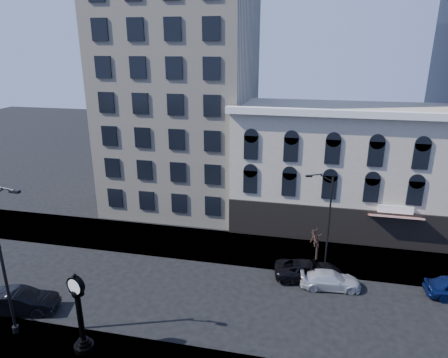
# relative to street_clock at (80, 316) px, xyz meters

# --- Properties ---
(ground) EXTENTS (160.00, 160.00, 0.00)m
(ground) POSITION_rel_street_clock_xyz_m (4.40, 6.63, -2.50)
(ground) COLOR black
(ground) RESTS_ON ground
(sidewalk_far) EXTENTS (160.00, 6.00, 0.12)m
(sidewalk_far) POSITION_rel_street_clock_xyz_m (4.40, 14.63, -2.44)
(sidewalk_far) COLOR gray
(sidewalk_far) RESTS_ON ground
(cream_tower) EXTENTS (15.90, 15.40, 42.50)m
(cream_tower) POSITION_rel_street_clock_xyz_m (-1.72, 25.51, 16.82)
(cream_tower) COLOR beige
(cream_tower) RESTS_ON ground
(victorian_row) EXTENTS (22.60, 11.19, 12.50)m
(victorian_row) POSITION_rel_street_clock_xyz_m (16.40, 22.52, 3.50)
(victorian_row) COLOR beige
(victorian_row) RESTS_ON ground
(street_clock) EXTENTS (1.19, 1.19, 5.25)m
(street_clock) POSITION_rel_street_clock_xyz_m (0.00, 0.00, 0.00)
(street_clock) COLOR black
(street_clock) RESTS_ON sidewalk_near
(street_lamp_near) EXTENTS (2.66, 0.49, 10.28)m
(street_lamp_near) POSITION_rel_street_clock_xyz_m (-4.35, 0.36, 5.38)
(street_lamp_near) COLOR black
(street_lamp_near) RESTS_ON sidewalk_near
(street_lamp_far) EXTENTS (2.11, 0.88, 8.43)m
(street_lamp_far) POSITION_rel_street_clock_xyz_m (13.92, 12.44, 3.98)
(street_lamp_far) COLOR black
(street_lamp_far) RESTS_ON sidewalk_far
(bare_tree_far) EXTENTS (1.86, 1.86, 3.19)m
(bare_tree_far) POSITION_rel_street_clock_xyz_m (13.83, 13.95, 0.02)
(bare_tree_far) COLOR black
(bare_tree_far) RESTS_ON sidewalk_far
(car_near_b) EXTENTS (5.34, 2.96, 1.67)m
(car_near_b) POSITION_rel_street_clock_xyz_m (-6.32, 2.44, -1.66)
(car_near_b) COLOR black
(car_near_b) RESTS_ON ground
(car_far_a) EXTENTS (5.60, 3.05, 1.49)m
(car_far_a) POSITION_rel_street_clock_xyz_m (13.20, 10.85, -1.75)
(car_far_a) COLOR black
(car_far_a) RESTS_ON ground
(car_far_b) EXTENTS (4.76, 2.35, 1.33)m
(car_far_b) POSITION_rel_street_clock_xyz_m (14.83, 10.04, -1.83)
(car_far_b) COLOR silver
(car_far_b) RESTS_ON ground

